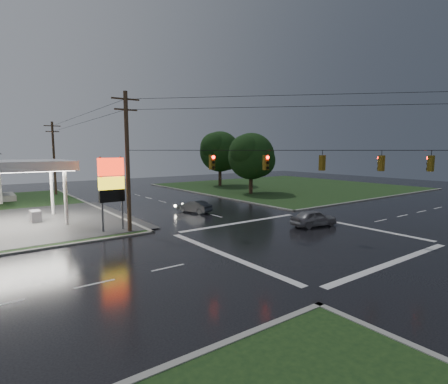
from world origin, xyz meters
TOP-DOWN VIEW (x-y plane):
  - ground at (0.00, 0.00)m, footprint 120.00×120.00m
  - grass_ne at (26.00, 26.00)m, footprint 36.00×36.00m
  - pylon_sign at (-10.50, 10.50)m, footprint 2.00×0.35m
  - utility_pole_nw at (-9.50, 9.50)m, footprint 2.20×0.32m
  - utility_pole_n at (-9.50, 38.00)m, footprint 2.20×0.32m
  - traffic_signals at (0.02, -0.02)m, footprint 26.87×26.87m
  - tree_ne_near at (14.14, 21.99)m, footprint 7.99×6.80m
  - tree_ne_far at (17.15, 33.99)m, footprint 8.46×7.20m
  - car_north at (-0.80, 13.85)m, footprint 2.58×4.03m
  - car_crossing at (4.05, 2.15)m, footprint 4.41×2.40m

SIDE VIEW (x-z plane):
  - ground at x=0.00m, z-range 0.00..0.00m
  - grass_ne at x=26.00m, z-range 0.00..0.08m
  - car_north at x=-0.80m, z-range 0.00..1.25m
  - car_crossing at x=4.05m, z-range 0.00..1.42m
  - pylon_sign at x=-10.50m, z-range 1.01..7.01m
  - utility_pole_n at x=-9.50m, z-range 0.22..10.72m
  - tree_ne_near at x=14.14m, z-range 1.07..10.05m
  - utility_pole_nw at x=-9.50m, z-range 0.22..11.22m
  - tree_ne_far at x=17.15m, z-range 1.28..11.08m
  - traffic_signals at x=0.02m, z-range 5.75..7.22m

